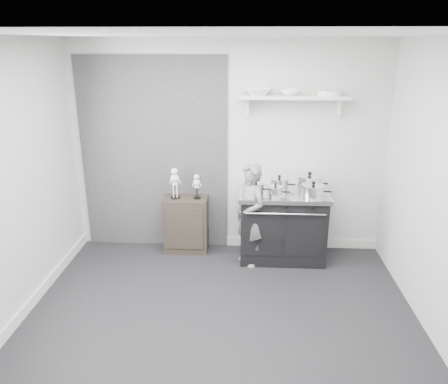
% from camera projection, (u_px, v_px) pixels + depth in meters
% --- Properties ---
extents(ground, '(4.00, 4.00, 0.00)m').
position_uv_depth(ground, '(219.00, 324.00, 4.31)').
color(ground, black).
rests_on(ground, ground).
extents(room_shell, '(4.02, 3.62, 2.71)m').
position_uv_depth(room_shell, '(209.00, 160.00, 3.93)').
color(room_shell, '#B6B6B3').
rests_on(room_shell, ground).
extents(wall_shelf, '(1.30, 0.26, 0.24)m').
position_uv_depth(wall_shelf, '(294.00, 98.00, 5.20)').
color(wall_shelf, silver).
rests_on(wall_shelf, room_shell).
extents(stove, '(1.11, 0.69, 0.89)m').
position_uv_depth(stove, '(282.00, 225.00, 5.53)').
color(stove, black).
rests_on(stove, ground).
extents(side_cabinet, '(0.57, 0.33, 0.73)m').
position_uv_depth(side_cabinet, '(186.00, 224.00, 5.74)').
color(side_cabinet, black).
rests_on(side_cabinet, ground).
extents(child, '(0.52, 0.56, 1.29)m').
position_uv_depth(child, '(250.00, 215.00, 5.30)').
color(child, slate).
rests_on(child, ground).
extents(pot_front_left, '(0.28, 0.19, 0.18)m').
position_uv_depth(pot_front_left, '(256.00, 188.00, 5.27)').
color(pot_front_left, silver).
rests_on(pot_front_left, stove).
extents(pot_back_left, '(0.32, 0.24, 0.19)m').
position_uv_depth(pot_back_left, '(279.00, 184.00, 5.45)').
color(pot_back_left, silver).
rests_on(pot_back_left, stove).
extents(pot_back_right, '(0.38, 0.29, 0.24)m').
position_uv_depth(pot_back_right, '(309.00, 183.00, 5.42)').
color(pot_back_right, silver).
rests_on(pot_back_right, stove).
extents(pot_front_right, '(0.35, 0.26, 0.19)m').
position_uv_depth(pot_front_right, '(313.00, 191.00, 5.19)').
color(pot_front_right, silver).
rests_on(pot_front_right, stove).
extents(pot_front_center, '(0.27, 0.18, 0.15)m').
position_uv_depth(pot_front_center, '(275.00, 191.00, 5.22)').
color(pot_front_center, silver).
rests_on(pot_front_center, stove).
extents(skeleton_full, '(0.13, 0.08, 0.46)m').
position_uv_depth(skeleton_full, '(175.00, 181.00, 5.55)').
color(skeleton_full, silver).
rests_on(skeleton_full, side_cabinet).
extents(skeleton_torso, '(0.10, 0.07, 0.37)m').
position_uv_depth(skeleton_torso, '(197.00, 185.00, 5.55)').
color(skeleton_torso, silver).
rests_on(skeleton_torso, side_cabinet).
extents(bowl_large, '(0.33, 0.33, 0.08)m').
position_uv_depth(bowl_large, '(258.00, 92.00, 5.19)').
color(bowl_large, white).
rests_on(bowl_large, wall_shelf).
extents(bowl_small, '(0.23, 0.23, 0.07)m').
position_uv_depth(bowl_small, '(290.00, 92.00, 5.18)').
color(bowl_small, white).
rests_on(bowl_small, wall_shelf).
extents(plate_stack, '(0.28, 0.28, 0.06)m').
position_uv_depth(plate_stack, '(329.00, 93.00, 5.15)').
color(plate_stack, white).
rests_on(plate_stack, wall_shelf).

